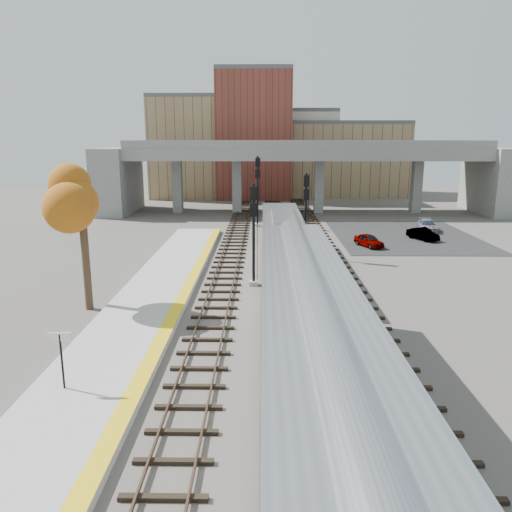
# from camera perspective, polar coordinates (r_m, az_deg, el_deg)

# --- Properties ---
(ground) EXTENTS (160.00, 160.00, 0.00)m
(ground) POSITION_cam_1_polar(r_m,az_deg,el_deg) (24.27, 1.90, -10.31)
(ground) COLOR #47423D
(ground) RESTS_ON ground
(platform) EXTENTS (4.50, 60.00, 0.35)m
(platform) POSITION_cam_1_polar(r_m,az_deg,el_deg) (25.13, -15.10, -9.51)
(platform) COLOR #9E9E99
(platform) RESTS_ON ground
(yellow_strip) EXTENTS (0.70, 60.00, 0.01)m
(yellow_strip) POSITION_cam_1_polar(r_m,az_deg,el_deg) (24.62, -10.81, -9.31)
(yellow_strip) COLOR yellow
(yellow_strip) RESTS_ON platform
(tracks) EXTENTS (10.70, 95.00, 0.25)m
(tracks) POSITION_cam_1_polar(r_m,az_deg,el_deg) (36.08, 3.03, -2.23)
(tracks) COLOR black
(tracks) RESTS_ON ground
(overpass) EXTENTS (54.00, 12.00, 9.50)m
(overpass) POSITION_cam_1_polar(r_m,az_deg,el_deg) (67.57, 5.48, 9.90)
(overpass) COLOR slate
(overpass) RESTS_ON ground
(buildings_far) EXTENTS (43.00, 21.00, 20.60)m
(buildings_far) POSITION_cam_1_polar(r_m,az_deg,el_deg) (88.85, 1.98, 12.08)
(buildings_far) COLOR #8E7952
(buildings_far) RESTS_ON ground
(parking_lot) EXTENTS (14.00, 18.00, 0.04)m
(parking_lot) POSITION_cam_1_polar(r_m,az_deg,el_deg) (53.18, 16.61, 2.21)
(parking_lot) COLOR black
(parking_lot) RESTS_ON ground
(locomotive) EXTENTS (3.02, 19.05, 4.10)m
(locomotive) POSITION_cam_1_polar(r_m,az_deg,el_deg) (37.03, 3.09, 1.67)
(locomotive) COLOR #A8AAB2
(locomotive) RESTS_ON ground
(coach) EXTENTS (3.03, 25.00, 5.00)m
(coach) POSITION_cam_1_polar(r_m,az_deg,el_deg) (15.36, 6.42, -13.56)
(coach) COLOR #A8AAB2
(coach) RESTS_ON ground
(signal_mast_near) EXTENTS (0.60, 0.64, 6.85)m
(signal_mast_near) POSITION_cam_1_polar(r_m,az_deg,el_deg) (33.06, -0.28, 2.20)
(signal_mast_near) COLOR #9E9E99
(signal_mast_near) RESTS_ON ground
(signal_mast_mid) EXTENTS (0.60, 0.64, 7.01)m
(signal_mast_mid) POSITION_cam_1_polar(r_m,az_deg,el_deg) (41.08, 5.68, 4.47)
(signal_mast_mid) COLOR #9E9E99
(signal_mast_mid) RESTS_ON ground
(signal_mast_far) EXTENTS (0.60, 0.64, 7.83)m
(signal_mast_far) POSITION_cam_1_polar(r_m,az_deg,el_deg) (56.21, 0.18, 7.46)
(signal_mast_far) COLOR #9E9E99
(signal_mast_far) RESTS_ON ground
(station_sign) EXTENTS (0.90, 0.10, 2.27)m
(station_sign) POSITION_cam_1_polar(r_m,az_deg,el_deg) (20.52, -21.42, -9.82)
(station_sign) COLOR black
(station_sign) RESTS_ON platform
(tree) EXTENTS (3.60, 3.60, 8.64)m
(tree) POSITION_cam_1_polar(r_m,az_deg,el_deg) (29.54, -19.37, 6.11)
(tree) COLOR #382619
(tree) RESTS_ON ground
(car_a) EXTENTS (2.60, 3.65, 1.15)m
(car_a) POSITION_cam_1_polar(r_m,az_deg,el_deg) (46.86, 12.78, 1.75)
(car_a) COLOR #99999E
(car_a) RESTS_ON parking_lot
(car_b) EXTENTS (2.61, 3.66, 1.15)m
(car_b) POSITION_cam_1_polar(r_m,az_deg,el_deg) (51.42, 18.53, 2.39)
(car_b) COLOR #99999E
(car_b) RESTS_ON parking_lot
(car_c) EXTENTS (2.38, 4.44, 1.22)m
(car_c) POSITION_cam_1_polar(r_m,az_deg,el_deg) (56.48, 18.96, 3.32)
(car_c) COLOR #99999E
(car_c) RESTS_ON parking_lot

